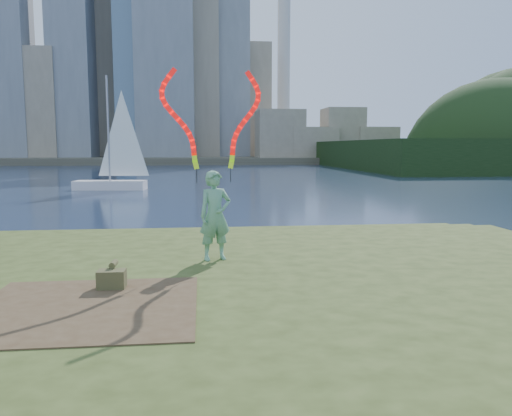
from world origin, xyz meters
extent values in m
plane|color=#18243D|center=(0.00, 0.00, 0.00)|extent=(320.00, 320.00, 0.00)
cube|color=#334217|center=(0.00, -2.50, 0.15)|extent=(20.00, 18.00, 0.30)
cube|color=#334217|center=(0.00, -2.20, 0.40)|extent=(17.00, 15.00, 0.30)
cube|color=#334217|center=(0.00, -2.00, 0.65)|extent=(14.00, 12.00, 0.30)
cube|color=#47331E|center=(-2.20, -3.20, 0.81)|extent=(3.20, 3.00, 0.02)
cube|color=#4D4838|center=(0.00, 95.00, 0.60)|extent=(320.00, 40.00, 1.20)
cylinder|color=silver|center=(18.00, 102.00, 30.20)|extent=(2.80, 2.80, 58.00)
imported|color=#1A7C3E|center=(-0.23, -0.25, 1.73)|extent=(0.78, 0.63, 1.86)
cylinder|color=black|center=(-0.60, -0.24, 2.55)|extent=(0.02, 0.02, 0.30)
cylinder|color=black|center=(0.11, -0.01, 2.55)|extent=(0.02, 0.02, 0.30)
cube|color=#4C4625|center=(-2.00, -2.24, 0.96)|extent=(0.46, 0.31, 0.32)
cylinder|color=#4C4625|center=(-2.00, -2.03, 1.17)|extent=(0.12, 0.30, 0.11)
cube|color=white|center=(-7.18, 26.99, 0.31)|extent=(5.28, 2.17, 0.72)
cylinder|color=gray|center=(-7.18, 26.99, 4.31)|extent=(0.14, 0.14, 7.81)
camera|label=1|loc=(-0.50, -10.49, 3.14)|focal=35.00mm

